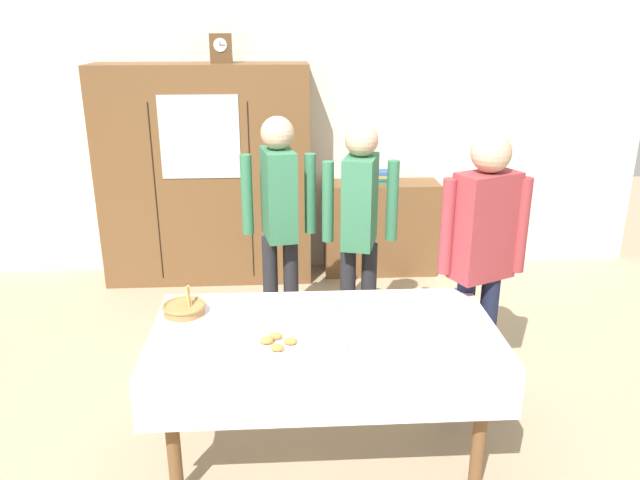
% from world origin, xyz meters
% --- Properties ---
extents(ground_plane, '(12.00, 12.00, 0.00)m').
position_xyz_m(ground_plane, '(0.00, 0.00, 0.00)').
color(ground_plane, tan).
rests_on(ground_plane, ground).
extents(back_wall, '(6.40, 0.10, 2.70)m').
position_xyz_m(back_wall, '(0.00, 2.65, 1.35)').
color(back_wall, silver).
rests_on(back_wall, ground).
extents(dining_table, '(1.82, 0.94, 0.76)m').
position_xyz_m(dining_table, '(0.00, -0.23, 0.66)').
color(dining_table, brown).
rests_on(dining_table, ground).
extents(wall_cabinet, '(1.86, 0.46, 1.95)m').
position_xyz_m(wall_cabinet, '(-0.90, 2.35, 0.98)').
color(wall_cabinet, brown).
rests_on(wall_cabinet, ground).
extents(mantel_clock, '(0.18, 0.11, 0.24)m').
position_xyz_m(mantel_clock, '(-0.71, 2.35, 2.07)').
color(mantel_clock, brown).
rests_on(mantel_clock, wall_cabinet).
extents(bookshelf_low, '(1.05, 0.35, 0.88)m').
position_xyz_m(bookshelf_low, '(0.70, 2.41, 0.44)').
color(bookshelf_low, brown).
rests_on(bookshelf_low, ground).
extents(book_stack, '(0.15, 0.19, 0.11)m').
position_xyz_m(book_stack, '(0.70, 2.41, 0.94)').
color(book_stack, '#3D754C').
rests_on(book_stack, bookshelf_low).
extents(tea_cup_center, '(0.13, 0.13, 0.06)m').
position_xyz_m(tea_cup_center, '(0.06, -0.50, 0.79)').
color(tea_cup_center, white).
rests_on(tea_cup_center, dining_table).
extents(tea_cup_near_left, '(0.13, 0.13, 0.06)m').
position_xyz_m(tea_cup_near_left, '(0.07, 0.01, 0.79)').
color(tea_cup_near_left, white).
rests_on(tea_cup_near_left, dining_table).
extents(tea_cup_far_right, '(0.13, 0.13, 0.06)m').
position_xyz_m(tea_cup_far_right, '(0.68, -0.40, 0.79)').
color(tea_cup_far_right, white).
rests_on(tea_cup_far_right, dining_table).
extents(tea_cup_back_edge, '(0.13, 0.13, 0.06)m').
position_xyz_m(tea_cup_back_edge, '(0.17, -0.34, 0.79)').
color(tea_cup_back_edge, white).
rests_on(tea_cup_back_edge, dining_table).
extents(tea_cup_mid_left, '(0.13, 0.13, 0.06)m').
position_xyz_m(tea_cup_mid_left, '(-0.21, -0.03, 0.79)').
color(tea_cup_mid_left, white).
rests_on(tea_cup_mid_left, dining_table).
extents(tea_cup_near_right, '(0.13, 0.13, 0.06)m').
position_xyz_m(tea_cup_near_right, '(0.54, -0.50, 0.79)').
color(tea_cup_near_right, white).
rests_on(tea_cup_near_right, dining_table).
extents(bread_basket, '(0.24, 0.24, 0.16)m').
position_xyz_m(bread_basket, '(-0.76, 0.01, 0.80)').
color(bread_basket, '#9E7542').
rests_on(bread_basket, dining_table).
extents(pastry_plate, '(0.28, 0.28, 0.05)m').
position_xyz_m(pastry_plate, '(-0.24, -0.39, 0.78)').
color(pastry_plate, white).
rests_on(pastry_plate, dining_table).
extents(spoon_center, '(0.12, 0.02, 0.01)m').
position_xyz_m(spoon_center, '(0.75, -0.00, 0.77)').
color(spoon_center, silver).
rests_on(spoon_center, dining_table).
extents(spoon_mid_left, '(0.12, 0.02, 0.01)m').
position_xyz_m(spoon_mid_left, '(-0.50, -0.16, 0.77)').
color(spoon_mid_left, silver).
rests_on(spoon_mid_left, dining_table).
extents(spoon_far_right, '(0.12, 0.02, 0.01)m').
position_xyz_m(spoon_far_right, '(0.33, -0.48, 0.77)').
color(spoon_far_right, silver).
rests_on(spoon_far_right, dining_table).
extents(person_beside_shelf, '(0.52, 0.33, 1.71)m').
position_xyz_m(person_beside_shelf, '(0.96, 0.24, 1.05)').
color(person_beside_shelf, '#191E38').
rests_on(person_beside_shelf, ground).
extents(person_by_cabinet, '(0.52, 0.40, 1.67)m').
position_xyz_m(person_by_cabinet, '(0.31, 0.91, 1.02)').
color(person_by_cabinet, '#232328').
rests_on(person_by_cabinet, ground).
extents(person_behind_table_left, '(0.52, 0.39, 1.69)m').
position_xyz_m(person_behind_table_left, '(-0.24, 1.06, 1.03)').
color(person_behind_table_left, '#232328').
rests_on(person_behind_table_left, ground).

